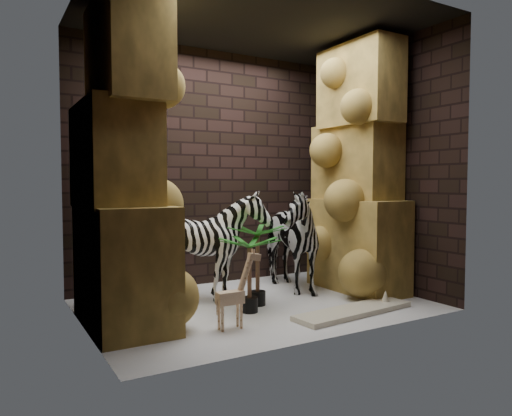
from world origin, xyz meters
TOP-DOWN VIEW (x-y plane):
  - floor at (0.00, 0.00)m, footprint 3.50×3.50m
  - ceiling at (0.00, 0.00)m, footprint 3.50×3.50m
  - wall_back at (0.00, 1.25)m, footprint 3.50×0.00m
  - wall_front at (0.00, -1.25)m, footprint 3.50×0.00m
  - wall_left at (-1.75, 0.00)m, footprint 0.00×3.00m
  - wall_right at (1.75, 0.00)m, footprint 0.00×3.00m
  - rock_pillar_left at (-1.40, 0.00)m, footprint 0.68×1.30m
  - rock_pillar_right at (1.42, 0.00)m, footprint 0.58×1.25m
  - zebra_right at (0.66, 0.45)m, footprint 0.79×1.28m
  - zebra_left at (-0.35, 0.43)m, footprint 1.12×1.33m
  - giraffe_toy at (-0.62, -0.61)m, footprint 0.37×0.13m
  - palm_front at (0.00, -0.02)m, footprint 0.36×0.36m
  - palm_back at (-0.20, -0.22)m, footprint 0.36×0.36m
  - surfboard at (0.67, -0.78)m, footprint 1.40×0.46m

SIDE VIEW (x-z plane):
  - floor at x=0.00m, z-range 0.00..0.00m
  - surfboard at x=0.67m, z-range 0.00..0.05m
  - giraffe_toy at x=-0.62m, z-range 0.00..0.72m
  - palm_back at x=-0.20m, z-range 0.00..0.77m
  - palm_front at x=0.00m, z-range 0.00..0.86m
  - zebra_left at x=-0.35m, z-range 0.00..1.10m
  - zebra_right at x=0.66m, z-range 0.00..1.44m
  - wall_back at x=0.00m, z-range -0.25..3.25m
  - wall_front at x=0.00m, z-range -0.25..3.25m
  - wall_left at x=-1.75m, z-range 0.00..3.00m
  - wall_right at x=1.75m, z-range 0.00..3.00m
  - rock_pillar_left at x=-1.40m, z-range 0.00..3.00m
  - rock_pillar_right at x=1.42m, z-range 0.00..3.00m
  - ceiling at x=0.00m, z-range 3.00..3.00m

